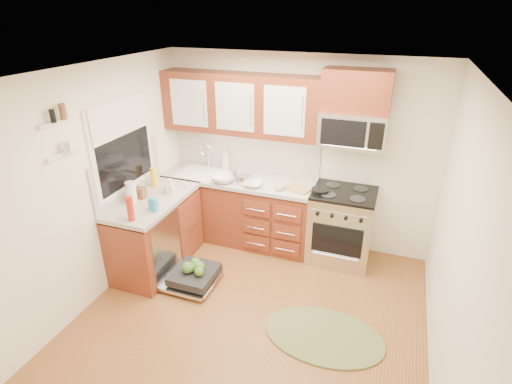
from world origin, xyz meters
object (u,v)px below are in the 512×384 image
at_px(dishwasher, 192,277).
at_px(paper_towel_roll, 131,193).
at_px(upper_cabinets, 240,104).
at_px(sink, 202,182).
at_px(stock_pot, 245,180).
at_px(range, 341,226).
at_px(rug, 324,336).
at_px(skillet, 320,190).
at_px(cup, 279,187).
at_px(microwave, 352,129).
at_px(bowl_a, 253,184).
at_px(bowl_b, 223,179).
at_px(cutting_board, 298,189).

distance_m(dishwasher, paper_towel_roll, 1.20).
height_order(upper_cabinets, paper_towel_roll, upper_cabinets).
bearing_deg(sink, upper_cabinets, 16.45).
xyz_separation_m(stock_pot, paper_towel_roll, (-1.03, -0.94, 0.07)).
bearing_deg(range, dishwasher, -143.73).
height_order(range, sink, range).
bearing_deg(dishwasher, range, 36.27).
distance_m(rug, skillet, 1.68).
xyz_separation_m(dishwasher, cup, (0.76, 0.95, 0.87)).
bearing_deg(microwave, upper_cabinets, 178.98).
bearing_deg(bowl_a, skillet, 5.27).
bearing_deg(upper_cabinets, bowl_b, -111.40).
xyz_separation_m(rug, paper_towel_roll, (-2.37, 0.35, 1.04)).
xyz_separation_m(cutting_board, paper_towel_roll, (-1.71, -1.00, 0.12)).
bearing_deg(cup, cutting_board, 25.97).
distance_m(microwave, bowl_a, 1.38).
distance_m(paper_towel_roll, bowl_a, 1.46).
distance_m(rug, stock_pot, 2.10).
bearing_deg(stock_pot, paper_towel_roll, -137.53).
bearing_deg(microwave, range, -90.00).
bearing_deg(cup, skillet, 8.88).
distance_m(sink, cup, 1.18).
xyz_separation_m(rug, stock_pot, (-1.34, 1.30, 0.97)).
bearing_deg(skillet, cutting_board, 174.54).
bearing_deg(paper_towel_roll, microwave, 27.69).
bearing_deg(dishwasher, bowl_a, 66.32).
bearing_deg(upper_cabinets, skillet, -12.40).
bearing_deg(paper_towel_roll, dishwasher, -4.40).
bearing_deg(bowl_a, dishwasher, -113.68).
height_order(rug, bowl_b, bowl_b).
bearing_deg(sink, dishwasher, -70.80).
height_order(dishwasher, skillet, skillet).
xyz_separation_m(microwave, sink, (-1.93, -0.13, -0.90)).
xyz_separation_m(sink, bowl_b, (0.40, -0.17, 0.17)).
xyz_separation_m(sink, skillet, (1.65, -0.09, 0.17)).
bearing_deg(microwave, bowl_a, -165.05).
bearing_deg(skillet, bowl_a, -174.73).
relative_size(rug, skillet, 5.59).
height_order(upper_cabinets, skillet, upper_cabinets).
bearing_deg(dishwasher, cup, 51.24).
bearing_deg(bowl_b, range, 6.70).
height_order(dishwasher, rug, dishwasher).
distance_m(microwave, cutting_board, 0.97).
bearing_deg(stock_pot, microwave, 11.38).
distance_m(cutting_board, bowl_a, 0.57).
bearing_deg(upper_cabinets, cutting_board, -14.65).
xyz_separation_m(skillet, stock_pot, (-0.96, -0.03, 0.01)).
distance_m(upper_cabinets, stock_pot, 0.95).
distance_m(bowl_a, cup, 0.35).
height_order(upper_cabinets, range, upper_cabinets).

